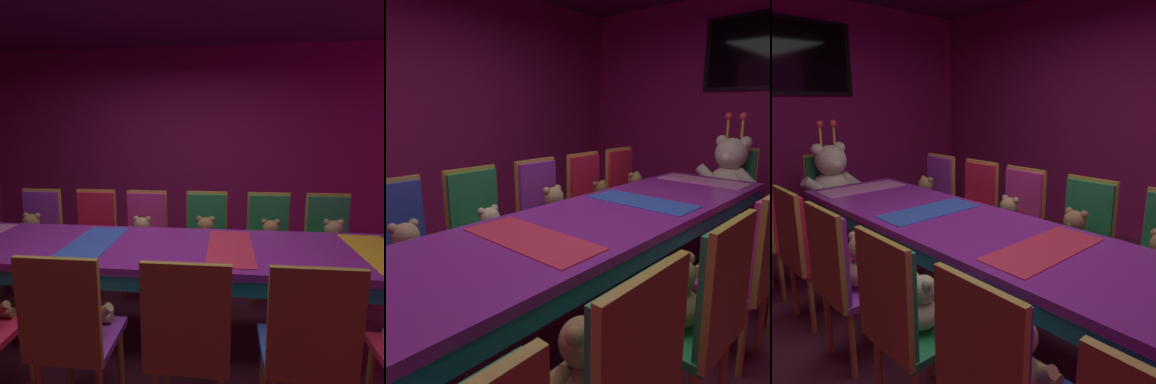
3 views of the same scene
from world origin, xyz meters
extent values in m
plane|color=#591E33|center=(0.00, 0.00, 0.00)|extent=(7.90, 7.90, 0.00)
cube|color=#8C1959|center=(2.60, 0.00, 1.40)|extent=(0.12, 6.40, 2.80)
cube|color=purple|center=(0.00, 0.00, 0.71)|extent=(0.90, 3.63, 0.05)
cube|color=teal|center=(0.00, 0.00, 0.64)|extent=(0.88, 3.55, 0.10)
cylinder|color=#4C3826|center=(0.38, -1.63, 0.34)|extent=(0.07, 0.07, 0.69)
cube|color=yellow|center=(0.00, -1.54, 0.74)|extent=(0.77, 0.32, 0.01)
cube|color=#E52D4C|center=(0.00, -0.51, 0.74)|extent=(0.77, 0.32, 0.01)
cube|color=blue|center=(0.00, 0.51, 0.74)|extent=(0.77, 0.32, 0.01)
cylinder|color=gold|center=(-0.55, -1.29, 0.21)|extent=(0.04, 0.04, 0.42)
cube|color=#2D47B2|center=(-0.69, -0.87, 0.44)|extent=(0.40, 0.40, 0.04)
cube|color=#2D47B2|center=(-0.87, -0.87, 0.71)|extent=(0.05, 0.38, 0.50)
cube|color=gold|center=(-0.89, -0.87, 0.71)|extent=(0.03, 0.41, 0.55)
cylinder|color=gold|center=(-0.53, -0.71, 0.21)|extent=(0.04, 0.04, 0.42)
cylinder|color=gold|center=(-0.53, -1.03, 0.21)|extent=(0.04, 0.04, 0.42)
ellipsoid|color=tan|center=(-0.69, -0.87, 0.55)|extent=(0.19, 0.19, 0.15)
sphere|color=tan|center=(-0.67, -0.87, 0.68)|extent=(0.15, 0.15, 0.15)
sphere|color=tan|center=(-0.62, -0.87, 0.67)|extent=(0.06, 0.06, 0.06)
sphere|color=tan|center=(-0.69, -0.81, 0.74)|extent=(0.06, 0.06, 0.06)
sphere|color=tan|center=(-0.69, -0.93, 0.74)|extent=(0.06, 0.06, 0.06)
cylinder|color=tan|center=(-0.65, -0.77, 0.56)|extent=(0.05, 0.14, 0.13)
cylinder|color=tan|center=(-0.65, -0.97, 0.56)|extent=(0.05, 0.14, 0.13)
cylinder|color=tan|center=(-0.57, -0.82, 0.49)|extent=(0.07, 0.14, 0.07)
cylinder|color=tan|center=(-0.57, -0.92, 0.49)|extent=(0.07, 0.14, 0.07)
cube|color=#268C4C|center=(-0.70, -0.30, 0.44)|extent=(0.40, 0.40, 0.04)
cube|color=#268C4C|center=(-0.88, -0.30, 0.71)|extent=(0.05, 0.38, 0.50)
cube|color=gold|center=(-0.90, -0.30, 0.71)|extent=(0.03, 0.41, 0.55)
cylinder|color=gold|center=(-0.54, -0.14, 0.21)|extent=(0.04, 0.04, 0.42)
cylinder|color=gold|center=(-0.54, -0.46, 0.21)|extent=(0.04, 0.04, 0.42)
ellipsoid|color=beige|center=(-0.70, -0.30, 0.54)|extent=(0.17, 0.17, 0.14)
sphere|color=beige|center=(-0.69, -0.30, 0.66)|extent=(0.14, 0.14, 0.14)
sphere|color=#FDDCAD|center=(-0.64, -0.30, 0.65)|extent=(0.05, 0.05, 0.05)
sphere|color=beige|center=(-0.70, -0.25, 0.72)|extent=(0.05, 0.05, 0.05)
sphere|color=beige|center=(-0.70, -0.35, 0.72)|extent=(0.05, 0.05, 0.05)
cylinder|color=beige|center=(-0.67, -0.21, 0.55)|extent=(0.05, 0.12, 0.12)
cylinder|color=beige|center=(-0.67, -0.39, 0.55)|extent=(0.05, 0.12, 0.12)
cylinder|color=beige|center=(-0.59, -0.26, 0.49)|extent=(0.06, 0.13, 0.06)
cylinder|color=beige|center=(-0.59, -0.35, 0.49)|extent=(0.06, 0.13, 0.06)
cube|color=purple|center=(-0.70, 0.30, 0.44)|extent=(0.40, 0.40, 0.04)
cube|color=purple|center=(-0.88, 0.30, 0.71)|extent=(0.05, 0.38, 0.50)
cube|color=gold|center=(-0.90, 0.30, 0.71)|extent=(0.03, 0.41, 0.55)
cylinder|color=gold|center=(-0.54, 0.46, 0.21)|extent=(0.04, 0.04, 0.42)
cylinder|color=gold|center=(-0.54, 0.14, 0.21)|extent=(0.04, 0.04, 0.42)
ellipsoid|color=tan|center=(-0.70, 0.30, 0.55)|extent=(0.20, 0.20, 0.16)
sphere|color=tan|center=(-0.68, 0.30, 0.70)|extent=(0.16, 0.16, 0.16)
sphere|color=tan|center=(-0.63, 0.30, 0.68)|extent=(0.06, 0.06, 0.06)
sphere|color=tan|center=(-0.70, 0.36, 0.76)|extent=(0.06, 0.06, 0.06)
sphere|color=tan|center=(-0.70, 0.24, 0.76)|extent=(0.06, 0.06, 0.06)
cylinder|color=tan|center=(-0.66, 0.40, 0.57)|extent=(0.06, 0.14, 0.13)
cylinder|color=tan|center=(-0.66, 0.20, 0.57)|extent=(0.06, 0.14, 0.13)
cylinder|color=tan|center=(-0.57, 0.35, 0.49)|extent=(0.07, 0.15, 0.07)
cylinder|color=tan|center=(-0.57, 0.25, 0.49)|extent=(0.07, 0.15, 0.07)
cylinder|color=gold|center=(-0.54, 0.73, 0.21)|extent=(0.04, 0.04, 0.42)
cylinder|color=brown|center=(-0.66, 0.80, 0.55)|extent=(0.05, 0.13, 0.12)
cylinder|color=brown|center=(-0.58, 0.84, 0.49)|extent=(0.06, 0.13, 0.06)
cube|color=#268C4C|center=(0.72, -1.46, 0.44)|extent=(0.40, 0.40, 0.04)
cube|color=#268C4C|center=(0.90, -1.46, 0.71)|extent=(0.05, 0.38, 0.50)
cube|color=gold|center=(0.93, -1.46, 0.71)|extent=(0.03, 0.41, 0.55)
cylinder|color=gold|center=(0.88, -1.30, 0.21)|extent=(0.04, 0.04, 0.42)
cylinder|color=gold|center=(0.88, -1.62, 0.21)|extent=(0.04, 0.04, 0.42)
cylinder|color=gold|center=(0.56, -1.30, 0.21)|extent=(0.04, 0.04, 0.42)
cylinder|color=gold|center=(0.56, -1.62, 0.21)|extent=(0.04, 0.04, 0.42)
ellipsoid|color=tan|center=(0.72, -1.46, 0.55)|extent=(0.20, 0.20, 0.16)
sphere|color=tan|center=(0.71, -1.46, 0.69)|extent=(0.16, 0.16, 0.16)
sphere|color=tan|center=(0.65, -1.46, 0.68)|extent=(0.06, 0.06, 0.06)
sphere|color=tan|center=(0.72, -1.52, 0.76)|extent=(0.06, 0.06, 0.06)
sphere|color=tan|center=(0.72, -1.40, 0.76)|extent=(0.06, 0.06, 0.06)
cylinder|color=tan|center=(0.68, -1.56, 0.57)|extent=(0.06, 0.14, 0.13)
cylinder|color=tan|center=(0.68, -1.36, 0.57)|extent=(0.06, 0.14, 0.13)
cylinder|color=tan|center=(0.59, -1.51, 0.49)|extent=(0.07, 0.15, 0.07)
cylinder|color=tan|center=(0.59, -1.41, 0.49)|extent=(0.07, 0.15, 0.07)
cube|color=#268C4C|center=(0.72, -0.90, 0.44)|extent=(0.40, 0.40, 0.04)
cube|color=#268C4C|center=(0.90, -0.90, 0.71)|extent=(0.05, 0.38, 0.50)
cube|color=gold|center=(0.92, -0.90, 0.71)|extent=(0.03, 0.41, 0.55)
cylinder|color=gold|center=(0.88, -0.74, 0.21)|extent=(0.04, 0.04, 0.42)
cylinder|color=gold|center=(0.88, -1.06, 0.21)|extent=(0.04, 0.04, 0.42)
cylinder|color=gold|center=(0.56, -0.74, 0.21)|extent=(0.04, 0.04, 0.42)
cylinder|color=gold|center=(0.56, -1.06, 0.21)|extent=(0.04, 0.04, 0.42)
ellipsoid|color=#9E7247|center=(0.72, -0.90, 0.55)|extent=(0.19, 0.19, 0.16)
sphere|color=#9E7247|center=(0.70, -0.90, 0.69)|extent=(0.16, 0.16, 0.16)
sphere|color=tan|center=(0.65, -0.90, 0.67)|extent=(0.06, 0.06, 0.06)
sphere|color=#9E7247|center=(0.72, -0.96, 0.74)|extent=(0.06, 0.06, 0.06)
sphere|color=#9E7247|center=(0.72, -0.84, 0.74)|extent=(0.06, 0.06, 0.06)
cylinder|color=#9E7247|center=(0.68, -0.99, 0.56)|extent=(0.05, 0.14, 0.13)
cylinder|color=#9E7247|center=(0.68, -0.80, 0.56)|extent=(0.05, 0.14, 0.13)
cylinder|color=#9E7247|center=(0.59, -0.95, 0.49)|extent=(0.07, 0.14, 0.07)
cylinder|color=#9E7247|center=(0.59, -0.85, 0.49)|extent=(0.07, 0.14, 0.07)
cube|color=#268C4C|center=(0.72, -0.29, 0.44)|extent=(0.40, 0.40, 0.04)
cube|color=#268C4C|center=(0.90, -0.29, 0.71)|extent=(0.05, 0.38, 0.50)
cube|color=gold|center=(0.92, -0.29, 0.71)|extent=(0.03, 0.41, 0.55)
cylinder|color=gold|center=(0.88, -0.13, 0.21)|extent=(0.04, 0.04, 0.42)
cylinder|color=gold|center=(0.88, -0.45, 0.21)|extent=(0.04, 0.04, 0.42)
cylinder|color=gold|center=(0.56, -0.13, 0.21)|extent=(0.04, 0.04, 0.42)
cylinder|color=gold|center=(0.56, -0.45, 0.21)|extent=(0.04, 0.04, 0.42)
ellipsoid|color=#9E7247|center=(0.72, -0.29, 0.55)|extent=(0.20, 0.20, 0.16)
sphere|color=#9E7247|center=(0.70, -0.29, 0.69)|extent=(0.16, 0.16, 0.16)
sphere|color=tan|center=(0.64, -0.29, 0.68)|extent=(0.06, 0.06, 0.06)
sphere|color=#9E7247|center=(0.72, -0.35, 0.75)|extent=(0.06, 0.06, 0.06)
sphere|color=#9E7247|center=(0.72, -0.23, 0.75)|extent=(0.06, 0.06, 0.06)
cylinder|color=#9E7247|center=(0.68, -0.39, 0.56)|extent=(0.06, 0.14, 0.13)
cylinder|color=#9E7247|center=(0.68, -0.19, 0.56)|extent=(0.06, 0.14, 0.13)
cylinder|color=#9E7247|center=(0.59, -0.34, 0.49)|extent=(0.07, 0.15, 0.07)
cylinder|color=#9E7247|center=(0.59, -0.24, 0.49)|extent=(0.07, 0.15, 0.07)
cube|color=#CC338C|center=(0.71, 0.32, 0.44)|extent=(0.40, 0.40, 0.04)
cube|color=#CC338C|center=(0.89, 0.32, 0.71)|extent=(0.05, 0.38, 0.50)
cube|color=gold|center=(0.91, 0.32, 0.71)|extent=(0.03, 0.41, 0.55)
cylinder|color=gold|center=(0.87, 0.48, 0.21)|extent=(0.04, 0.04, 0.42)
cylinder|color=gold|center=(0.87, 0.16, 0.21)|extent=(0.04, 0.04, 0.42)
cylinder|color=gold|center=(0.55, 0.48, 0.21)|extent=(0.04, 0.04, 0.42)
cylinder|color=gold|center=(0.55, 0.16, 0.21)|extent=(0.04, 0.04, 0.42)
ellipsoid|color=tan|center=(0.71, 0.32, 0.54)|extent=(0.19, 0.19, 0.15)
sphere|color=tan|center=(0.69, 0.32, 0.68)|extent=(0.15, 0.15, 0.15)
sphere|color=tan|center=(0.64, 0.32, 0.67)|extent=(0.06, 0.06, 0.06)
sphere|color=tan|center=(0.71, 0.26, 0.74)|extent=(0.06, 0.06, 0.06)
sphere|color=tan|center=(0.71, 0.38, 0.74)|extent=(0.06, 0.06, 0.06)
cylinder|color=tan|center=(0.67, 0.23, 0.56)|extent=(0.05, 0.14, 0.13)
cylinder|color=tan|center=(0.67, 0.42, 0.56)|extent=(0.05, 0.14, 0.13)
cylinder|color=tan|center=(0.58, 0.27, 0.49)|extent=(0.07, 0.14, 0.07)
cylinder|color=tan|center=(0.58, 0.37, 0.49)|extent=(0.07, 0.14, 0.07)
cube|color=red|center=(0.71, 0.86, 0.44)|extent=(0.40, 0.40, 0.04)
cube|color=red|center=(0.89, 0.86, 0.71)|extent=(0.05, 0.38, 0.50)
cube|color=gold|center=(0.91, 0.86, 0.71)|extent=(0.03, 0.41, 0.55)
cylinder|color=gold|center=(0.87, 1.02, 0.21)|extent=(0.04, 0.04, 0.42)
cylinder|color=gold|center=(0.87, 0.70, 0.21)|extent=(0.04, 0.04, 0.42)
cylinder|color=gold|center=(0.55, 1.02, 0.21)|extent=(0.04, 0.04, 0.42)
cylinder|color=gold|center=(0.55, 0.70, 0.21)|extent=(0.04, 0.04, 0.42)
cube|color=purple|center=(0.69, 1.44, 0.44)|extent=(0.40, 0.40, 0.04)
cube|color=purple|center=(0.87, 1.44, 0.71)|extent=(0.05, 0.38, 0.50)
cube|color=gold|center=(0.89, 1.44, 0.71)|extent=(0.03, 0.41, 0.55)
cylinder|color=gold|center=(0.85, 1.60, 0.21)|extent=(0.04, 0.04, 0.42)
cylinder|color=gold|center=(0.85, 1.28, 0.21)|extent=(0.04, 0.04, 0.42)
cylinder|color=gold|center=(0.53, 1.60, 0.21)|extent=(0.04, 0.04, 0.42)
cylinder|color=gold|center=(0.53, 1.28, 0.21)|extent=(0.04, 0.04, 0.42)
ellipsoid|color=#9E7247|center=(0.69, 1.44, 0.55)|extent=(0.20, 0.20, 0.16)
sphere|color=#9E7247|center=(0.67, 1.44, 0.69)|extent=(0.16, 0.16, 0.16)
sphere|color=tan|center=(0.62, 1.44, 0.68)|extent=(0.06, 0.06, 0.06)
sphere|color=#9E7247|center=(0.69, 1.38, 0.75)|extent=(0.06, 0.06, 0.06)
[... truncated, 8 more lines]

